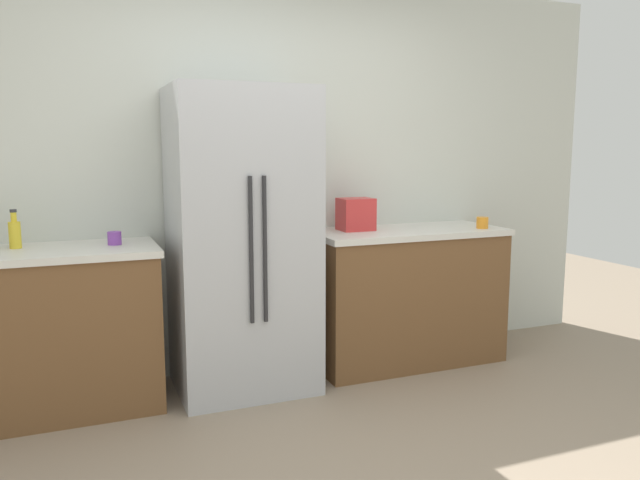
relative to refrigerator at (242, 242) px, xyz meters
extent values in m
cube|color=silver|center=(0.22, 0.40, 0.38)|extent=(5.33, 0.10, 2.61)
cube|color=brown|center=(-1.25, 0.05, -0.47)|extent=(1.46, 0.58, 0.89)
cube|color=silver|center=(-1.25, 0.05, -0.01)|extent=(1.49, 0.61, 0.04)
cube|color=brown|center=(1.17, 0.05, -0.47)|extent=(1.31, 0.58, 0.89)
cube|color=silver|center=(1.17, 0.05, -0.01)|extent=(1.34, 0.61, 0.04)
cube|color=#B2B5BA|center=(0.00, 0.00, 0.00)|extent=(0.83, 0.66, 1.84)
cylinder|color=#262628|center=(-0.04, -0.34, 0.00)|extent=(0.02, 0.02, 0.83)
cylinder|color=#262628|center=(0.04, -0.34, 0.00)|extent=(0.02, 0.02, 0.83)
cube|color=red|center=(0.82, 0.12, 0.12)|extent=(0.22, 0.18, 0.22)
cylinder|color=yellow|center=(-1.25, 0.14, 0.09)|extent=(0.06, 0.06, 0.15)
cylinder|color=yellow|center=(-1.25, 0.14, 0.19)|extent=(0.03, 0.03, 0.05)
cylinder|color=#333338|center=(-1.25, 0.14, 0.22)|extent=(0.04, 0.04, 0.02)
cylinder|color=orange|center=(1.67, -0.12, 0.05)|extent=(0.08, 0.08, 0.08)
cylinder|color=purple|center=(-0.73, 0.07, 0.05)|extent=(0.08, 0.08, 0.08)
camera|label=1|loc=(-0.96, -3.65, 0.57)|focal=34.97mm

